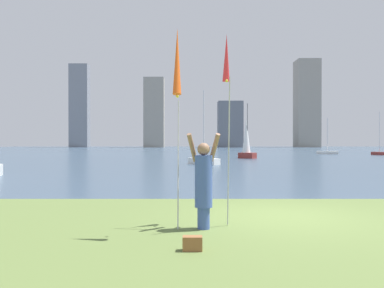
{
  "coord_description": "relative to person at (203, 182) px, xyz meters",
  "views": [
    {
      "loc": [
        -2.18,
        -9.4,
        1.76
      ],
      "look_at": [
        -2.13,
        13.06,
        1.59
      ],
      "focal_mm": 37.58,
      "sensor_mm": 36.0,
      "label": 1
    }
  ],
  "objects": [
    {
      "name": "person",
      "position": [
        0.0,
        0.0,
        0.0
      ],
      "size": [
        0.7,
        0.52,
        1.92
      ],
      "rotation": [
        0.0,
        0.0,
        0.28
      ],
      "color": "#3F59A5",
      "rests_on": "ground"
    },
    {
      "name": "skyline_tower_3",
      "position": [
        33.1,
        108.42,
        11.64
      ],
      "size": [
        6.46,
        6.52,
        25.17
      ],
      "color": "gray",
      "rests_on": "ground"
    },
    {
      "name": "bag",
      "position": [
        -0.22,
        -1.6,
        -0.83
      ],
      "size": [
        0.32,
        0.18,
        0.23
      ],
      "color": "brown",
      "rests_on": "ground"
    },
    {
      "name": "skyline_tower_2",
      "position": [
        10.6,
        105.93,
        5.54
      ],
      "size": [
        6.96,
        5.55,
        12.97
      ],
      "color": "slate",
      "rests_on": "ground"
    },
    {
      "name": "ground",
      "position": [
        1.95,
        52.32,
        -1.0
      ],
      "size": [
        120.0,
        138.0,
        0.12
      ],
      "color": "#5B7038"
    },
    {
      "name": "sailboat_4",
      "position": [
        5.33,
        32.79,
        0.8
      ],
      "size": [
        1.89,
        1.78,
        5.61
      ],
      "color": "maroon",
      "rests_on": "ground"
    },
    {
      "name": "skyline_tower_0",
      "position": [
        -32.62,
        107.5,
        10.95
      ],
      "size": [
        5.31,
        3.53,
        23.78
      ],
      "color": "gray",
      "rests_on": "ground"
    },
    {
      "name": "sailboat_3",
      "position": [
        18.01,
        46.01,
        -0.68
      ],
      "size": [
        2.96,
        1.76,
        4.85
      ],
      "color": "silver",
      "rests_on": "ground"
    },
    {
      "name": "kite_flag_left",
      "position": [
        -0.51,
        -0.47,
        2.23
      ],
      "size": [
        0.16,
        1.02,
        3.9
      ],
      "color": "#B2B2B7",
      "rests_on": "ground"
    },
    {
      "name": "sailboat_5",
      "position": [
        0.66,
        22.16,
        -0.62
      ],
      "size": [
        2.43,
        2.28,
        5.58
      ],
      "color": "white",
      "rests_on": "ground"
    },
    {
      "name": "sailboat_2",
      "position": [
        23.41,
        42.55,
        -0.66
      ],
      "size": [
        1.43,
        2.17,
        5.44
      ],
      "color": "maroon",
      "rests_on": "ground"
    },
    {
      "name": "kite_flag_right",
      "position": [
        0.51,
        0.6,
        2.47
      ],
      "size": [
        0.16,
        0.97,
        4.04
      ],
      "color": "#B2B2B7",
      "rests_on": "ground"
    },
    {
      "name": "skyline_tower_1",
      "position": [
        -10.87,
        105.03,
        8.81
      ],
      "size": [
        5.6,
        4.91,
        19.5
      ],
      "color": "gray",
      "rests_on": "ground"
    }
  ]
}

